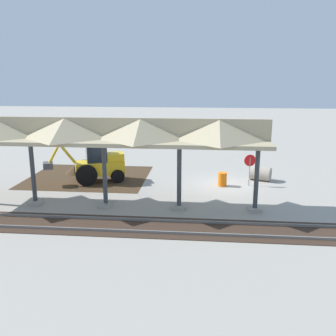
{
  "coord_description": "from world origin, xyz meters",
  "views": [
    {
      "loc": [
        1.42,
        23.93,
        7.06
      ],
      "look_at": [
        3.5,
        2.14,
        1.6
      ],
      "focal_mm": 40.0,
      "sensor_mm": 36.0,
      "label": 1
    }
  ],
  "objects_px": {
    "concrete_pipe": "(260,173)",
    "traffic_barrel": "(222,179)",
    "stop_sign": "(250,164)",
    "backhoe": "(97,164)"
  },
  "relations": [
    {
      "from": "concrete_pipe",
      "to": "traffic_barrel",
      "type": "bearing_deg",
      "value": 31.43
    },
    {
      "from": "concrete_pipe",
      "to": "traffic_barrel",
      "type": "relative_size",
      "value": 1.8
    },
    {
      "from": "stop_sign",
      "to": "backhoe",
      "type": "xyz_separation_m",
      "value": [
        10.1,
        0.01,
        -0.22
      ]
    },
    {
      "from": "backhoe",
      "to": "concrete_pipe",
      "type": "relative_size",
      "value": 3.23
    },
    {
      "from": "backhoe",
      "to": "traffic_barrel",
      "type": "distance_m",
      "value": 8.4
    },
    {
      "from": "stop_sign",
      "to": "traffic_barrel",
      "type": "relative_size",
      "value": 2.3
    },
    {
      "from": "concrete_pipe",
      "to": "traffic_barrel",
      "type": "xyz_separation_m",
      "value": [
        2.66,
        1.63,
        -0.03
      ]
    },
    {
      "from": "traffic_barrel",
      "to": "concrete_pipe",
      "type": "bearing_deg",
      "value": -148.57
    },
    {
      "from": "backhoe",
      "to": "traffic_barrel",
      "type": "height_order",
      "value": "backhoe"
    },
    {
      "from": "backhoe",
      "to": "traffic_barrel",
      "type": "relative_size",
      "value": 5.8
    }
  ]
}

